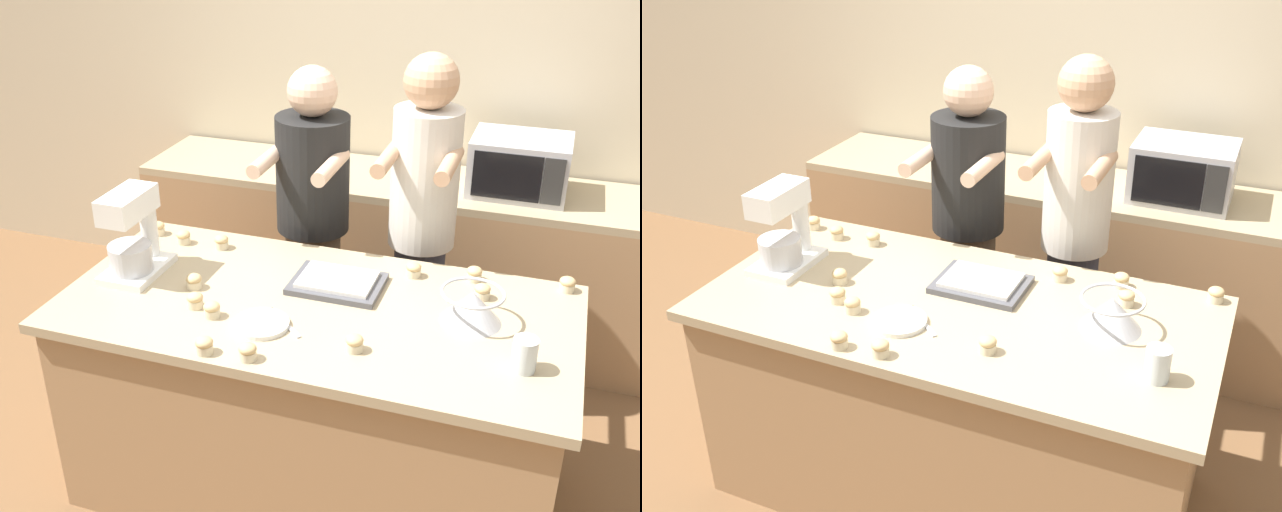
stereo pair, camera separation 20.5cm
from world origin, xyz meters
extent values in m
plane|color=brown|center=(0.00, 0.00, 0.00)|extent=(16.00, 16.00, 0.00)
cube|color=beige|center=(0.00, 1.72, 1.35)|extent=(10.00, 0.06, 2.70)
cube|color=#A87F56|center=(0.00, 0.00, 0.42)|extent=(1.84, 0.89, 0.84)
cube|color=tan|center=(0.00, 0.00, 0.86)|extent=(1.92, 0.95, 0.04)
cube|color=#A87F56|center=(0.00, 1.37, 0.42)|extent=(2.80, 0.60, 0.85)
cube|color=tan|center=(0.00, 1.37, 0.87)|extent=(2.80, 0.60, 0.04)
cylinder|color=brown|center=(-0.27, 0.72, 0.42)|extent=(0.26, 0.26, 0.84)
cylinder|color=black|center=(-0.27, 0.72, 1.11)|extent=(0.33, 0.33, 0.53)
sphere|color=#DBB293|center=(-0.27, 0.72, 1.48)|extent=(0.22, 0.22, 0.22)
cylinder|color=#DBB293|center=(-0.41, 0.55, 1.22)|extent=(0.06, 0.34, 0.06)
cylinder|color=#DBB293|center=(-0.12, 0.55, 1.22)|extent=(0.06, 0.34, 0.06)
cylinder|color=#33384C|center=(0.25, 0.72, 0.42)|extent=(0.23, 0.23, 0.84)
cylinder|color=silver|center=(0.25, 0.72, 1.15)|extent=(0.29, 0.29, 0.61)
sphere|color=tan|center=(0.25, 0.72, 1.57)|extent=(0.23, 0.23, 0.23)
cylinder|color=tan|center=(0.12, 0.55, 1.28)|extent=(0.06, 0.34, 0.06)
cylinder|color=tan|center=(0.37, 0.55, 1.28)|extent=(0.06, 0.34, 0.06)
cube|color=white|center=(-0.76, 0.01, 0.90)|extent=(0.20, 0.30, 0.03)
cylinder|color=white|center=(-0.76, 0.12, 1.02)|extent=(0.07, 0.07, 0.22)
cube|color=white|center=(-0.76, -0.01, 1.18)|extent=(0.13, 0.26, 0.10)
cylinder|color=#BCBCC1|center=(-0.76, -0.03, 0.97)|extent=(0.17, 0.17, 0.11)
cone|color=#BCBCC1|center=(0.56, 0.06, 0.94)|extent=(0.22, 0.22, 0.12)
torus|color=#BCBCC1|center=(0.56, 0.06, 1.00)|extent=(0.23, 0.23, 0.01)
cube|color=#4C4C51|center=(0.03, 0.16, 0.89)|extent=(0.35, 0.26, 0.02)
cube|color=white|center=(0.03, 0.16, 0.91)|extent=(0.29, 0.21, 0.02)
cube|color=#B7B7BC|center=(0.60, 1.37, 1.03)|extent=(0.48, 0.37, 0.29)
cube|color=black|center=(0.55, 1.18, 1.03)|extent=(0.32, 0.01, 0.23)
cube|color=#2D2D2D|center=(0.77, 1.18, 1.03)|extent=(0.10, 0.01, 0.23)
cylinder|color=silver|center=(0.77, -0.17, 0.94)|extent=(0.08, 0.08, 0.12)
cylinder|color=white|center=(-0.13, -0.21, 0.89)|extent=(0.20, 0.20, 0.02)
cube|color=#BCBCC1|center=(-0.03, -0.19, 0.88)|extent=(0.12, 0.10, 0.01)
cube|color=black|center=(-0.12, -0.12, 0.88)|extent=(0.07, 0.07, 0.01)
cylinder|color=beige|center=(0.30, 0.33, 0.90)|extent=(0.06, 0.06, 0.03)
ellipsoid|color=tan|center=(0.30, 0.33, 0.92)|extent=(0.06, 0.06, 0.04)
cylinder|color=beige|center=(0.88, 0.41, 0.90)|extent=(0.06, 0.06, 0.03)
ellipsoid|color=tan|center=(0.88, 0.41, 0.92)|extent=(0.06, 0.06, 0.04)
cylinder|color=beige|center=(-0.49, -0.03, 0.90)|extent=(0.06, 0.06, 0.03)
ellipsoid|color=tan|center=(-0.49, -0.03, 0.92)|extent=(0.06, 0.06, 0.04)
cylinder|color=beige|center=(-0.87, 0.36, 0.90)|extent=(0.06, 0.06, 0.03)
ellipsoid|color=tan|center=(-0.87, 0.36, 0.92)|extent=(0.06, 0.06, 0.04)
cylinder|color=beige|center=(-0.54, 0.32, 0.90)|extent=(0.06, 0.06, 0.03)
ellipsoid|color=tan|center=(-0.54, 0.32, 0.92)|extent=(0.06, 0.06, 0.04)
cylinder|color=beige|center=(-0.72, 0.31, 0.90)|extent=(0.06, 0.06, 0.03)
ellipsoid|color=tan|center=(-0.72, 0.31, 0.92)|extent=(0.06, 0.06, 0.04)
cylinder|color=beige|center=(0.58, 0.25, 0.90)|extent=(0.06, 0.06, 0.03)
ellipsoid|color=tan|center=(0.58, 0.25, 0.92)|extent=(0.06, 0.06, 0.04)
cylinder|color=beige|center=(0.22, -0.25, 0.90)|extent=(0.06, 0.06, 0.03)
ellipsoid|color=tan|center=(0.22, -0.25, 0.92)|extent=(0.06, 0.06, 0.04)
cylinder|color=beige|center=(-0.42, -0.16, 0.90)|extent=(0.06, 0.06, 0.03)
ellipsoid|color=tan|center=(-0.42, -0.16, 0.92)|extent=(0.06, 0.06, 0.04)
cylinder|color=beige|center=(-0.25, -0.42, 0.90)|extent=(0.06, 0.06, 0.03)
ellipsoid|color=tan|center=(-0.25, -0.42, 0.92)|extent=(0.06, 0.06, 0.04)
cylinder|color=beige|center=(-0.10, -0.41, 0.90)|extent=(0.06, 0.06, 0.03)
ellipsoid|color=tan|center=(-0.10, -0.41, 0.92)|extent=(0.06, 0.06, 0.04)
cylinder|color=beige|center=(0.53, 0.38, 0.90)|extent=(0.06, 0.06, 0.03)
ellipsoid|color=tan|center=(0.53, 0.38, 0.92)|extent=(0.06, 0.06, 0.04)
cylinder|color=beige|center=(-0.33, -0.20, 0.90)|extent=(0.06, 0.06, 0.03)
ellipsoid|color=tan|center=(-0.33, -0.20, 0.92)|extent=(0.06, 0.06, 0.04)
camera|label=1|loc=(0.79, -2.27, 2.30)|focal=42.00mm
camera|label=2|loc=(0.98, -2.20, 2.30)|focal=42.00mm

